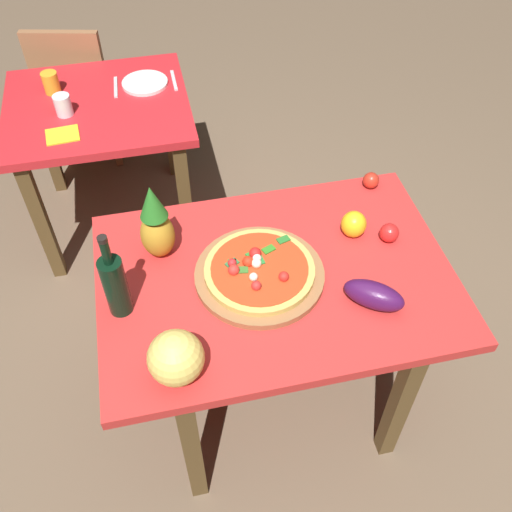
% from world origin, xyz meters
% --- Properties ---
extents(ground_plane, '(10.00, 10.00, 0.00)m').
position_xyz_m(ground_plane, '(0.00, 0.00, 0.00)').
color(ground_plane, brown).
extents(display_table, '(1.21, 0.85, 0.73)m').
position_xyz_m(display_table, '(0.00, 0.00, 0.64)').
color(display_table, brown).
rests_on(display_table, ground_plane).
extents(background_table, '(0.85, 0.77, 0.73)m').
position_xyz_m(background_table, '(-0.56, 1.20, 0.61)').
color(background_table, brown).
rests_on(background_table, ground_plane).
extents(dining_chair, '(0.48, 0.48, 0.85)m').
position_xyz_m(dining_chair, '(-0.69, 1.81, 0.48)').
color(dining_chair, '#96633C').
rests_on(dining_chair, ground_plane).
extents(pizza_board, '(0.44, 0.44, 0.02)m').
position_xyz_m(pizza_board, '(-0.06, 0.00, 0.75)').
color(pizza_board, '#96633C').
rests_on(pizza_board, display_table).
extents(pizza, '(0.37, 0.37, 0.06)m').
position_xyz_m(pizza, '(-0.06, 0.00, 0.77)').
color(pizza, '#D5B356').
rests_on(pizza, pizza_board).
extents(wine_bottle, '(0.08, 0.08, 0.33)m').
position_xyz_m(wine_bottle, '(-0.52, -0.03, 0.86)').
color(wine_bottle, black).
rests_on(wine_bottle, display_table).
extents(pineapple_left, '(0.12, 0.12, 0.30)m').
position_xyz_m(pineapple_left, '(-0.37, 0.19, 0.87)').
color(pineapple_left, '#BB8B26').
rests_on(pineapple_left, display_table).
extents(melon, '(0.17, 0.17, 0.17)m').
position_xyz_m(melon, '(-0.37, -0.31, 0.82)').
color(melon, '#ECCD61').
rests_on(melon, display_table).
extents(bell_pepper, '(0.09, 0.09, 0.10)m').
position_xyz_m(bell_pepper, '(0.32, 0.13, 0.78)').
color(bell_pepper, yellow).
rests_on(bell_pepper, display_table).
extents(eggplant, '(0.21, 0.19, 0.09)m').
position_xyz_m(eggplant, '(0.28, -0.19, 0.78)').
color(eggplant, '#3F1346').
rests_on(eggplant, display_table).
extents(tomato_near_board, '(0.07, 0.07, 0.07)m').
position_xyz_m(tomato_near_board, '(0.43, 0.07, 0.77)').
color(tomato_near_board, red).
rests_on(tomato_near_board, display_table).
extents(tomato_by_bottle, '(0.06, 0.06, 0.06)m').
position_xyz_m(tomato_by_bottle, '(0.47, 0.36, 0.77)').
color(tomato_by_bottle, red).
rests_on(tomato_by_bottle, display_table).
extents(drinking_glass_juice, '(0.08, 0.08, 0.10)m').
position_xyz_m(drinking_glass_juice, '(-0.76, 1.34, 0.78)').
color(drinking_glass_juice, gold).
rests_on(drinking_glass_juice, background_table).
extents(drinking_glass_water, '(0.08, 0.08, 0.09)m').
position_xyz_m(drinking_glass_water, '(-0.70, 1.14, 0.78)').
color(drinking_glass_water, silver).
rests_on(drinking_glass_water, background_table).
extents(dinner_plate, '(0.22, 0.22, 0.02)m').
position_xyz_m(dinner_plate, '(-0.33, 1.31, 0.74)').
color(dinner_plate, white).
rests_on(dinner_plate, background_table).
extents(fork_utensil, '(0.02, 0.18, 0.01)m').
position_xyz_m(fork_utensil, '(-0.47, 1.31, 0.74)').
color(fork_utensil, silver).
rests_on(fork_utensil, background_table).
extents(knife_utensil, '(0.02, 0.18, 0.01)m').
position_xyz_m(knife_utensil, '(-0.19, 1.31, 0.74)').
color(knife_utensil, silver).
rests_on(knife_utensil, background_table).
extents(napkin_folded, '(0.15, 0.13, 0.01)m').
position_xyz_m(napkin_folded, '(-0.71, 0.97, 0.74)').
color(napkin_folded, yellow).
rests_on(napkin_folded, background_table).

